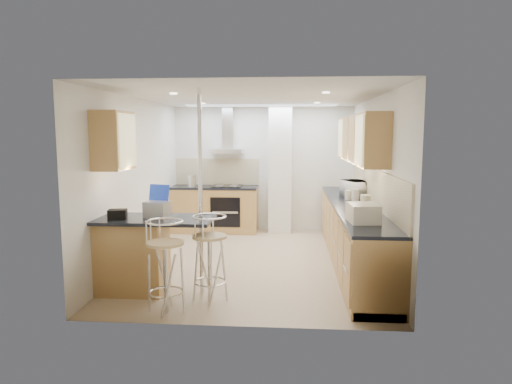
# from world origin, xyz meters

# --- Properties ---
(ground) EXTENTS (4.80, 4.80, 0.00)m
(ground) POSITION_xyz_m (0.00, 0.00, 0.00)
(ground) COLOR tan
(ground) RESTS_ON ground
(room_shell) EXTENTS (3.64, 4.84, 2.51)m
(room_shell) POSITION_xyz_m (0.32, 0.38, 1.54)
(room_shell) COLOR silver
(room_shell) RESTS_ON ground
(right_counter) EXTENTS (0.63, 4.40, 0.92)m
(right_counter) POSITION_xyz_m (1.50, 0.00, 0.46)
(right_counter) COLOR tan
(right_counter) RESTS_ON ground
(back_counter) EXTENTS (1.70, 0.63, 0.92)m
(back_counter) POSITION_xyz_m (-0.95, 2.10, 0.46)
(back_counter) COLOR tan
(back_counter) RESTS_ON ground
(peninsula) EXTENTS (1.47, 0.72, 0.94)m
(peninsula) POSITION_xyz_m (-1.12, -1.45, 0.48)
(peninsula) COLOR tan
(peninsula) RESTS_ON ground
(microwave) EXTENTS (0.51, 0.60, 0.28)m
(microwave) POSITION_xyz_m (1.63, 0.68, 1.06)
(microwave) COLOR silver
(microwave) RESTS_ON right_counter
(laptop) EXTENTS (0.33, 0.28, 0.20)m
(laptop) POSITION_xyz_m (-1.08, -1.42, 1.04)
(laptop) COLOR #A6AAAE
(laptop) RESTS_ON peninsula
(bag) EXTENTS (0.24, 0.19, 0.12)m
(bag) POSITION_xyz_m (-1.53, -1.56, 1.00)
(bag) COLOR black
(bag) RESTS_ON peninsula
(bar_stool_near) EXTENTS (0.56, 0.56, 1.05)m
(bar_stool_near) POSITION_xyz_m (-0.80, -2.10, 0.52)
(bar_stool_near) COLOR tan
(bar_stool_near) RESTS_ON ground
(bar_stool_end) EXTENTS (0.51, 0.51, 1.04)m
(bar_stool_end) POSITION_xyz_m (-0.38, -1.71, 0.52)
(bar_stool_end) COLOR tan
(bar_stool_end) RESTS_ON ground
(jar_a) EXTENTS (0.15, 0.15, 0.19)m
(jar_a) POSITION_xyz_m (1.57, 0.34, 1.01)
(jar_a) COLOR beige
(jar_a) RESTS_ON right_counter
(jar_b) EXTENTS (0.14, 0.14, 0.15)m
(jar_b) POSITION_xyz_m (1.47, 0.44, 0.99)
(jar_b) COLOR beige
(jar_b) RESTS_ON right_counter
(jar_c) EXTENTS (0.17, 0.17, 0.20)m
(jar_c) POSITION_xyz_m (1.60, -0.45, 1.02)
(jar_c) COLOR #BEB898
(jar_c) RESTS_ON right_counter
(jar_d) EXTENTS (0.12, 0.12, 0.15)m
(jar_d) POSITION_xyz_m (1.53, -1.09, 1.00)
(jar_d) COLOR silver
(jar_d) RESTS_ON right_counter
(bread_bin) EXTENTS (0.37, 0.45, 0.22)m
(bread_bin) POSITION_xyz_m (1.42, -1.43, 1.03)
(bread_bin) COLOR beige
(bread_bin) RESTS_ON right_counter
(kettle) EXTENTS (0.16, 0.16, 0.24)m
(kettle) POSITION_xyz_m (-1.38, 1.93, 1.04)
(kettle) COLOR silver
(kettle) RESTS_ON back_counter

